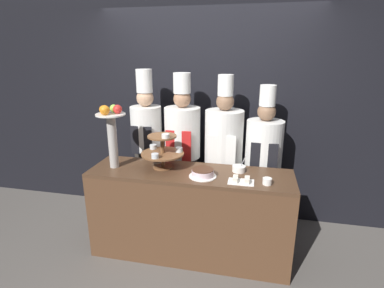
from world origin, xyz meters
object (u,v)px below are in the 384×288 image
(chef_left, at_px, (147,142))
(chef_center_left, at_px, (183,146))
(cake_square_tray, at_px, (241,180))
(serving_bowl_far, at_px, (239,169))
(cake_round, at_px, (203,173))
(fruit_pedestal, at_px, (111,128))
(cup_white, at_px, (267,181))
(tiered_stand, at_px, (163,150))
(chef_center_right, at_px, (223,151))
(chef_right, at_px, (263,157))

(chef_left, distance_m, chef_center_left, 0.43)
(cake_square_tray, bearing_deg, serving_bowl_far, 98.09)
(cake_round, bearing_deg, serving_bowl_far, 31.51)
(fruit_pedestal, xyz_separation_m, cup_white, (1.49, -0.10, -0.37))
(chef_center_left, bearing_deg, cup_white, -36.43)
(tiered_stand, distance_m, cake_round, 0.47)
(cup_white, xyz_separation_m, chef_center_left, (-0.93, 0.68, 0.05))
(chef_left, xyz_separation_m, chef_center_left, (0.43, -0.00, -0.02))
(chef_center_left, distance_m, chef_center_right, 0.47)
(chef_left, bearing_deg, tiered_stand, -54.93)
(cup_white, height_order, cake_square_tray, cup_white)
(cup_white, xyz_separation_m, serving_bowl_far, (-0.26, 0.24, 0.00))
(cup_white, bearing_deg, chef_right, 92.08)
(cake_round, relative_size, chef_left, 0.14)
(chef_left, xyz_separation_m, chef_center_right, (0.90, -0.00, -0.05))
(cake_round, xyz_separation_m, cake_square_tray, (0.35, -0.05, -0.02))
(cake_square_tray, distance_m, serving_bowl_far, 0.25)
(fruit_pedestal, height_order, chef_left, chef_left)
(cake_square_tray, bearing_deg, fruit_pedestal, 175.15)
(fruit_pedestal, xyz_separation_m, chef_right, (1.46, 0.58, -0.40))
(cake_round, distance_m, cup_white, 0.58)
(chef_center_left, xyz_separation_m, chef_right, (0.90, 0.00, -0.07))
(chef_center_left, height_order, chef_right, chef_center_left)
(fruit_pedestal, bearing_deg, cup_white, -3.91)
(chef_center_right, height_order, chef_right, chef_center_right)
(chef_left, bearing_deg, cup_white, -26.80)
(cup_white, height_order, serving_bowl_far, serving_bowl_far)
(cup_white, bearing_deg, fruit_pedestal, 176.09)
(cup_white, height_order, chef_center_left, chef_center_left)
(serving_bowl_far, relative_size, chef_center_left, 0.09)
(serving_bowl_far, relative_size, chef_right, 0.09)
(cup_white, bearing_deg, cake_round, 175.43)
(serving_bowl_far, xyz_separation_m, chef_left, (-1.10, 0.44, 0.07))
(cake_round, distance_m, chef_right, 0.85)
(tiered_stand, relative_size, chef_left, 0.23)
(chef_center_right, bearing_deg, tiered_stand, -137.47)
(chef_center_left, bearing_deg, chef_center_right, -0.01)
(cake_square_tray, relative_size, chef_right, 0.13)
(cake_square_tray, distance_m, chef_center_right, 0.73)
(fruit_pedestal, distance_m, chef_right, 1.62)
(serving_bowl_far, bearing_deg, cake_square_tray, -81.91)
(tiered_stand, height_order, chef_left, chef_left)
(chef_left, bearing_deg, chef_right, -0.01)
(fruit_pedestal, relative_size, chef_right, 0.37)
(fruit_pedestal, relative_size, chef_center_right, 0.35)
(cake_round, relative_size, cake_square_tray, 1.12)
(fruit_pedestal, bearing_deg, tiered_stand, 9.74)
(tiered_stand, distance_m, chef_right, 1.11)
(cake_square_tray, height_order, chef_left, chef_left)
(cake_round, bearing_deg, chef_right, 49.08)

